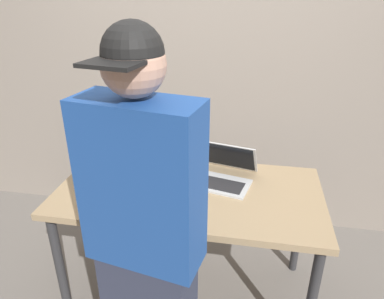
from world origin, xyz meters
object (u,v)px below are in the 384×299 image
Objects in this scene: beer_bottle_green at (117,159)px; beer_bottle_brown at (109,151)px; person_figure at (146,246)px; laptop at (223,172)px.

beer_bottle_green is 0.10m from beer_bottle_brown.
beer_bottle_brown is 0.18× the size of person_figure.
beer_bottle_green is at bearing -175.89° from laptop.
person_figure is (0.48, -0.80, 0.00)m from beer_bottle_brown.
person_figure reaches higher than beer_bottle_green.
beer_bottle_green reaches higher than laptop.
beer_bottle_green is 0.88× the size of beer_bottle_brown.
beer_bottle_brown is at bearing 141.05° from beer_bottle_green.
beer_bottle_brown is at bearing 121.08° from person_figure.
laptop is 1.53× the size of beer_bottle_green.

